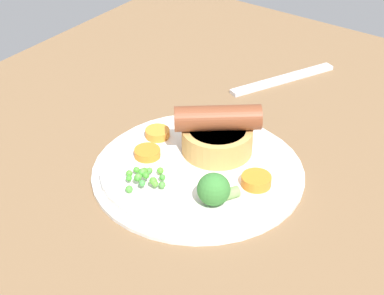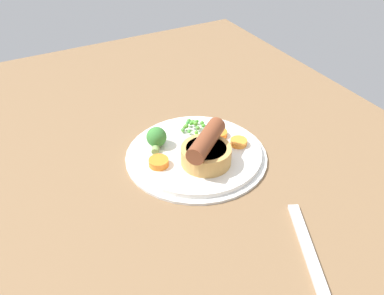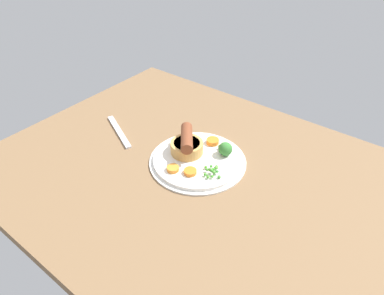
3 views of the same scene
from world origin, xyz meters
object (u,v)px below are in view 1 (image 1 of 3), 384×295
at_px(dinner_plate, 198,170).
at_px(sausage_pudding, 217,133).
at_px(pea_pile, 145,177).
at_px(broccoli_floret_near, 215,190).
at_px(carrot_slice_0, 256,181).
at_px(carrot_slice_5, 157,133).
at_px(fork, 285,80).
at_px(carrot_slice_2, 147,153).

height_order(dinner_plate, sausage_pudding, sausage_pudding).
distance_m(pea_pile, broccoli_floret_near, 0.09).
xyz_separation_m(carrot_slice_0, carrot_slice_5, (-0.01, -0.15, -0.00)).
distance_m(pea_pile, carrot_slice_0, 0.13).
distance_m(broccoli_floret_near, fork, 0.33).
bearing_deg(carrot_slice_0, sausage_pudding, -112.86).
xyz_separation_m(pea_pile, carrot_slice_0, (-0.07, 0.10, -0.00)).
relative_size(dinner_plate, carrot_slice_2, 8.00).
relative_size(carrot_slice_5, fork, 0.17).
height_order(carrot_slice_0, fork, carrot_slice_0).
bearing_deg(broccoli_floret_near, pea_pile, -47.34).
relative_size(carrot_slice_0, carrot_slice_2, 1.08).
height_order(pea_pile, carrot_slice_0, pea_pile).
relative_size(pea_pile, broccoli_floret_near, 1.10).
xyz_separation_m(broccoli_floret_near, fork, (-0.32, -0.08, -0.03)).
relative_size(carrot_slice_0, fork, 0.19).
height_order(dinner_plate, carrot_slice_2, carrot_slice_2).
bearing_deg(carrot_slice_2, carrot_slice_5, -157.57).
distance_m(carrot_slice_5, fork, 0.25).
relative_size(dinner_plate, broccoli_floret_near, 5.33).
distance_m(sausage_pudding, pea_pile, 0.11).
bearing_deg(carrot_slice_2, dinner_plate, 109.84).
xyz_separation_m(sausage_pudding, broccoli_floret_near, (0.09, 0.05, -0.01)).
bearing_deg(carrot_slice_0, broccoli_floret_near, -21.19).
relative_size(sausage_pudding, carrot_slice_5, 3.23).
xyz_separation_m(sausage_pudding, carrot_slice_5, (0.02, -0.08, -0.02)).
relative_size(carrot_slice_2, carrot_slice_5, 1.03).
height_order(carrot_slice_0, carrot_slice_2, carrot_slice_0).
height_order(dinner_plate, broccoli_floret_near, broccoli_floret_near).
xyz_separation_m(sausage_pudding, fork, (-0.23, -0.03, -0.04)).
distance_m(dinner_plate, carrot_slice_0, 0.08).
relative_size(sausage_pudding, carrot_slice_2, 3.14).
bearing_deg(fork, broccoli_floret_near, 40.23).
relative_size(broccoli_floret_near, fork, 0.27).
bearing_deg(carrot_slice_5, sausage_pudding, 102.64).
bearing_deg(fork, sausage_pudding, 32.74).
bearing_deg(sausage_pudding, dinner_plate, 48.75).
height_order(dinner_plate, pea_pile, pea_pile).
height_order(sausage_pudding, carrot_slice_5, sausage_pudding).
bearing_deg(carrot_slice_2, sausage_pudding, 133.72).
relative_size(dinner_plate, pea_pile, 4.83).
bearing_deg(pea_pile, carrot_slice_5, -149.56).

